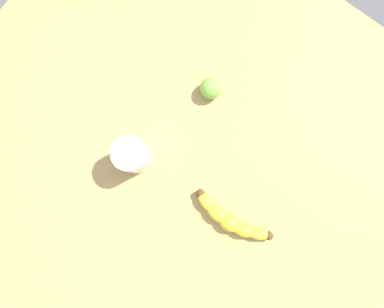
% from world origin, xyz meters
% --- Properties ---
extents(wooden_tabletop, '(1.20, 1.20, 0.03)m').
position_xyz_m(wooden_tabletop, '(0.00, 0.00, 0.01)').
color(wooden_tabletop, tan).
rests_on(wooden_tabletop, ground).
extents(banana, '(0.20, 0.06, 0.04)m').
position_xyz_m(banana, '(0.16, -0.01, 0.05)').
color(banana, yellow).
rests_on(banana, wooden_tabletop).
extents(smoothie_glass, '(0.08, 0.08, 0.10)m').
position_xyz_m(smoothie_glass, '(-0.10, -0.02, 0.08)').
color(smoothie_glass, silver).
rests_on(smoothie_glass, wooden_tabletop).
extents(lime_fruit, '(0.05, 0.05, 0.05)m').
position_xyz_m(lime_fruit, '(-0.06, 0.21, 0.06)').
color(lime_fruit, '#75C142').
rests_on(lime_fruit, wooden_tabletop).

